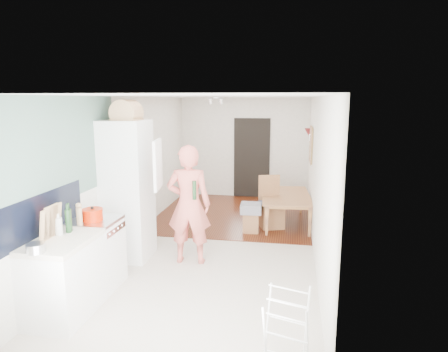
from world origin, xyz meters
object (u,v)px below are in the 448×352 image
(person, at_px, (189,194))
(dining_chair, at_px, (272,203))
(dining_table, at_px, (287,212))
(stool, at_px, (251,223))
(drying_rack, at_px, (286,332))

(person, bearing_deg, dining_chair, -126.15)
(person, relative_size, dining_table, 1.49)
(stool, bearing_deg, drying_rack, -78.97)
(person, height_order, dining_chair, person)
(dining_chair, height_order, stool, dining_chair)
(stool, relative_size, drying_rack, 0.51)
(drying_rack, bearing_deg, dining_chair, 112.57)
(dining_table, relative_size, stool, 3.78)
(dining_chair, bearing_deg, dining_table, 25.62)
(dining_chair, bearing_deg, person, -140.31)
(dining_chair, relative_size, drying_rack, 1.35)
(dining_table, height_order, drying_rack, drying_rack)
(stool, bearing_deg, dining_chair, 43.77)
(dining_chair, bearing_deg, stool, -155.42)
(person, bearing_deg, stool, -121.73)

